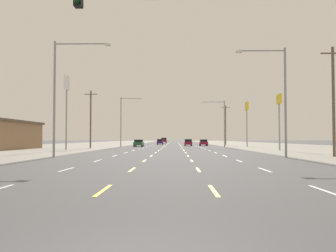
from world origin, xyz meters
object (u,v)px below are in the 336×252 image
(pole_sign_right_row_1, at_px, (279,108))
(pole_sign_right_row_2, at_px, (247,112))
(pole_sign_left_row_1, at_px, (67,93))
(streetlight_right_row_1, at_px, (222,120))
(suv_inner_left_far, at_px, (164,140))
(hatchback_inner_right_near, at_px, (188,142))
(streetlight_right_row_0, at_px, (280,93))
(hatchback_inner_left_midfar, at_px, (160,142))
(sedan_far_left_nearest, at_px, (139,143))
(streetlight_left_row_0, at_px, (61,89))
(streetlight_left_row_1, at_px, (123,118))
(sedan_far_right_mid, at_px, (203,143))

(pole_sign_right_row_1, xyz_separation_m, pole_sign_right_row_2, (-0.01, 22.82, 1.28))
(pole_sign_left_row_1, height_order, streetlight_right_row_1, pole_sign_left_row_1)
(pole_sign_left_row_1, bearing_deg, suv_inner_left_far, 81.50)
(hatchback_inner_right_near, bearing_deg, suv_inner_left_far, 98.08)
(pole_sign_left_row_1, bearing_deg, streetlight_right_row_0, -39.66)
(pole_sign_left_row_1, bearing_deg, hatchback_inner_right_near, 57.01)
(pole_sign_left_row_1, xyz_separation_m, streetlight_right_row_0, (25.26, -20.95, -2.78))
(hatchback_inner_left_midfar, distance_m, suv_inner_left_far, 32.24)
(pole_sign_right_row_1, distance_m, streetlight_right_row_1, 19.29)
(sedan_far_left_nearest, bearing_deg, streetlight_right_row_1, -11.16)
(sedan_far_left_nearest, distance_m, streetlight_left_row_0, 41.92)
(hatchback_inner_right_near, relative_size, streetlight_right_row_0, 0.41)
(suv_inner_left_far, xyz_separation_m, streetlight_left_row_1, (-6.07, -62.43, 4.66))
(suv_inner_left_far, bearing_deg, hatchback_inner_left_midfar, -90.07)
(hatchback_inner_left_midfar, distance_m, pole_sign_right_row_1, 52.47)
(suv_inner_left_far, distance_m, pole_sign_right_row_1, 83.19)
(sedan_far_right_mid, distance_m, hatchback_inner_left_midfar, 20.09)
(hatchback_inner_right_near, relative_size, streetlight_right_row_1, 0.43)
(suv_inner_left_far, bearing_deg, streetlight_right_row_0, -82.44)
(pole_sign_right_row_2, distance_m, streetlight_right_row_0, 43.08)
(pole_sign_left_row_1, distance_m, streetlight_left_row_1, 18.44)
(sedan_far_left_nearest, relative_size, hatchback_inner_right_near, 1.15)
(sedan_far_right_mid, height_order, suv_inner_left_far, suv_inner_left_far)
(suv_inner_left_far, relative_size, pole_sign_right_row_1, 0.61)
(sedan_far_right_mid, height_order, pole_sign_right_row_2, pole_sign_right_row_2)
(pole_sign_left_row_1, bearing_deg, sedan_far_right_mid, 53.42)
(sedan_far_right_mid, xyz_separation_m, pole_sign_right_row_1, (8.34, -31.64, 5.24))
(pole_sign_right_row_2, relative_size, streetlight_left_row_1, 0.95)
(sedan_far_left_nearest, xyz_separation_m, hatchback_inner_right_near, (10.44, 8.81, 0.03))
(suv_inner_left_far, distance_m, streetlight_left_row_1, 62.90)
(hatchback_inner_right_near, bearing_deg, streetlight_left_row_0, -104.59)
(pole_sign_right_row_1, height_order, streetlight_right_row_1, streetlight_right_row_1)
(pole_sign_right_row_2, xyz_separation_m, streetlight_left_row_0, (-25.01, -42.67, -1.23))
(streetlight_left_row_0, distance_m, streetlight_right_row_1, 42.81)
(streetlight_left_row_1, bearing_deg, sedan_far_left_nearest, 49.61)
(pole_sign_right_row_2, bearing_deg, streetlight_right_row_0, -97.63)
(sedan_far_right_mid, xyz_separation_m, pole_sign_left_row_1, (-22.66, -30.54, 7.63))
(hatchback_inner_right_near, height_order, pole_sign_right_row_2, pole_sign_right_row_2)
(hatchback_inner_right_near, xyz_separation_m, streetlight_right_row_0, (6.20, -50.31, 4.82))
(sedan_far_right_mid, relative_size, hatchback_inner_left_midfar, 1.15)
(sedan_far_right_mid, bearing_deg, pole_sign_right_row_2, -46.63)
(pole_sign_right_row_2, height_order, streetlight_right_row_0, streetlight_right_row_0)
(hatchback_inner_left_midfar, height_order, pole_sign_right_row_1, pole_sign_right_row_1)
(hatchback_inner_right_near, bearing_deg, hatchback_inner_left_midfar, 111.65)
(pole_sign_right_row_2, height_order, streetlight_right_row_1, pole_sign_right_row_2)
(hatchback_inner_right_near, bearing_deg, pole_sign_left_row_1, -122.99)
(hatchback_inner_right_near, distance_m, pole_sign_right_row_1, 33.13)
(pole_sign_right_row_2, distance_m, streetlight_left_row_1, 25.58)
(streetlight_left_row_0, bearing_deg, hatchback_inner_left_midfar, 85.07)
(streetlight_left_row_0, bearing_deg, streetlight_left_row_1, 90.19)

